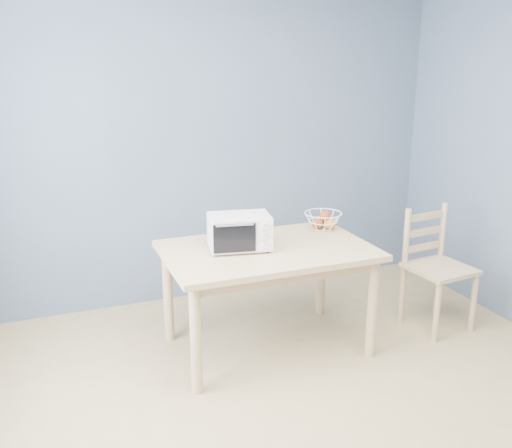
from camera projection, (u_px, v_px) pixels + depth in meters
name	position (u px, v px, depth m)	size (l,w,h in m)	color
room	(350.00, 212.00, 2.67)	(4.01, 4.51, 2.61)	tan
dining_table	(268.00, 262.00, 3.90)	(1.40, 0.90, 0.75)	#DFB786
toaster_oven	(237.00, 232.00, 3.80)	(0.45, 0.35, 0.24)	silver
fruit_basket	(323.00, 220.00, 4.27)	(0.36, 0.36, 0.14)	white
dining_chair	(435.00, 269.00, 4.31)	(0.47, 0.47, 0.92)	#DFB786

